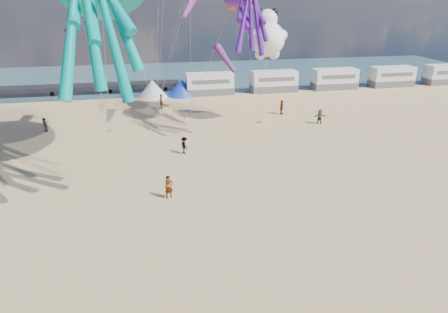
# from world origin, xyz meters

# --- Properties ---
(ground) EXTENTS (120.00, 120.00, 0.00)m
(ground) POSITION_xyz_m (0.00, 0.00, 0.00)
(ground) COLOR #D6B37B
(ground) RESTS_ON ground
(water) EXTENTS (120.00, 120.00, 0.00)m
(water) POSITION_xyz_m (0.00, 55.00, 0.02)
(water) COLOR #335462
(water) RESTS_ON ground
(motorhome_0) EXTENTS (6.60, 2.50, 3.00)m
(motorhome_0) POSITION_xyz_m (6.00, 40.00, 1.50)
(motorhome_0) COLOR silver
(motorhome_0) RESTS_ON ground
(motorhome_1) EXTENTS (6.60, 2.50, 3.00)m
(motorhome_1) POSITION_xyz_m (15.50, 40.00, 1.50)
(motorhome_1) COLOR silver
(motorhome_1) RESTS_ON ground
(motorhome_2) EXTENTS (6.60, 2.50, 3.00)m
(motorhome_2) POSITION_xyz_m (25.00, 40.00, 1.50)
(motorhome_2) COLOR silver
(motorhome_2) RESTS_ON ground
(motorhome_3) EXTENTS (6.60, 2.50, 3.00)m
(motorhome_3) POSITION_xyz_m (34.50, 40.00, 1.50)
(motorhome_3) COLOR silver
(motorhome_3) RESTS_ON ground
(motorhome_4) EXTENTS (6.60, 2.50, 3.00)m
(motorhome_4) POSITION_xyz_m (44.00, 40.00, 1.50)
(motorhome_4) COLOR silver
(motorhome_4) RESTS_ON ground
(tent_white) EXTENTS (4.00, 4.00, 2.40)m
(tent_white) POSITION_xyz_m (-2.00, 40.00, 1.20)
(tent_white) COLOR white
(tent_white) RESTS_ON ground
(tent_blue) EXTENTS (4.00, 4.00, 2.40)m
(tent_blue) POSITION_xyz_m (2.00, 40.00, 1.20)
(tent_blue) COLOR #1933CC
(tent_blue) RESTS_ON ground
(standing_person) EXTENTS (0.71, 0.58, 1.68)m
(standing_person) POSITION_xyz_m (-1.84, 9.51, 0.84)
(standing_person) COLOR tan
(standing_person) RESTS_ON ground
(beachgoer_1) EXTENTS (0.82, 0.87, 1.50)m
(beachgoer_1) POSITION_xyz_m (-13.36, 26.49, 0.75)
(beachgoer_1) COLOR #7F6659
(beachgoer_1) RESTS_ON ground
(beachgoer_2) EXTENTS (0.79, 0.90, 1.53)m
(beachgoer_2) POSITION_xyz_m (0.08, 17.76, 0.77)
(beachgoer_2) COLOR #7F6659
(beachgoer_2) RESTS_ON ground
(beachgoer_3) EXTENTS (1.18, 1.26, 1.71)m
(beachgoer_3) POSITION_xyz_m (12.66, 28.16, 0.85)
(beachgoer_3) COLOR #7F6659
(beachgoer_3) RESTS_ON ground
(beachgoer_4) EXTENTS (0.93, 0.41, 1.57)m
(beachgoer_4) POSITION_xyz_m (15.56, 23.78, 0.79)
(beachgoer_4) COLOR #7F6659
(beachgoer_4) RESTS_ON ground
(beachgoer_5) EXTENTS (0.62, 1.76, 1.87)m
(beachgoer_5) POSITION_xyz_m (-1.18, 33.34, 0.94)
(beachgoer_5) COLOR #7F6659
(beachgoer_5) RESTS_ON ground
(sandbag_a) EXTENTS (0.50, 0.35, 0.22)m
(sandbag_a) POSITION_xyz_m (-6.81, 25.40, 0.11)
(sandbag_a) COLOR gray
(sandbag_a) RESTS_ON ground
(sandbag_b) EXTENTS (0.50, 0.35, 0.22)m
(sandbag_b) POSITION_xyz_m (1.61, 29.18, 0.11)
(sandbag_b) COLOR gray
(sandbag_b) RESTS_ON ground
(sandbag_c) EXTENTS (0.50, 0.35, 0.22)m
(sandbag_c) POSITION_xyz_m (9.30, 25.34, 0.11)
(sandbag_c) COLOR gray
(sandbag_c) RESTS_ON ground
(sandbag_d) EXTENTS (0.50, 0.35, 0.22)m
(sandbag_d) POSITION_xyz_m (2.11, 30.22, 0.11)
(sandbag_d) COLOR gray
(sandbag_d) RESTS_ON ground
(sandbag_e) EXTENTS (0.50, 0.35, 0.22)m
(sandbag_e) POSITION_xyz_m (-1.84, 31.15, 0.11)
(sandbag_e) COLOR gray
(sandbag_e) RESTS_ON ground
(kite_panda) EXTENTS (5.25, 5.09, 5.97)m
(kite_panda) POSITION_xyz_m (9.77, 25.34, 8.93)
(kite_panda) COLOR white
(windsock_left) EXTENTS (3.16, 7.51, 7.51)m
(windsock_left) POSITION_xyz_m (-8.09, 23.73, 11.47)
(windsock_left) COLOR red
(windsock_mid) EXTENTS (2.91, 5.18, 5.19)m
(windsock_mid) POSITION_xyz_m (1.89, 25.47, 12.33)
(windsock_mid) COLOR red
(windsock_right) EXTENTS (2.07, 4.34, 4.26)m
(windsock_right) POSITION_xyz_m (5.27, 25.00, 7.09)
(windsock_right) COLOR red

